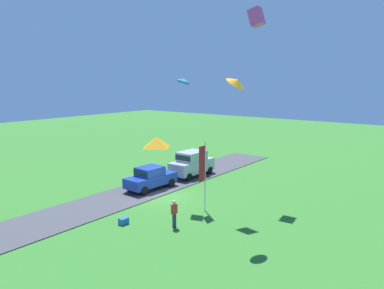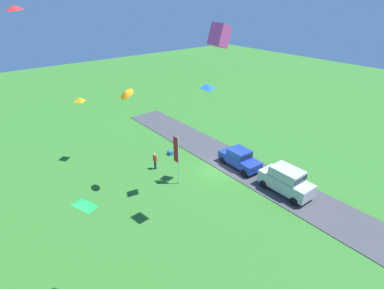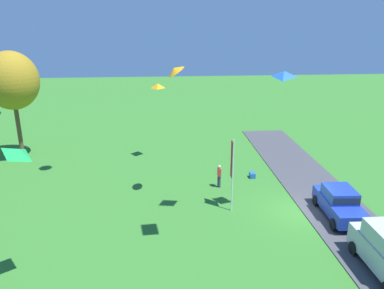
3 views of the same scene
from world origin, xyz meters
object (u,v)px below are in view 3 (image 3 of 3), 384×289
object	(u,v)px
kite_diamond_high_left	(19,152)
cooler_box	(252,175)
kite_diamond_near_flag	(284,74)
tree_center_back	(12,81)
kite_delta_low_drifter	(175,70)
kite_diamond_trailing_tail	(158,86)
car_sedan_by_flagpole	(339,202)
flag_banner	(232,165)
person_on_lawn	(219,176)

from	to	relation	value
kite_diamond_high_left	cooler_box	bearing A→B (deg)	-47.70
kite_diamond_high_left	kite_diamond_near_flag	bearing A→B (deg)	-66.11
tree_center_back	cooler_box	xyz separation A→B (m)	(-5.79, -19.03, -6.59)
kite_delta_low_drifter	kite_diamond_trailing_tail	bearing A→B (deg)	8.29
tree_center_back	cooler_box	distance (m)	20.96
kite_delta_low_drifter	kite_diamond_high_left	bearing A→B (deg)	141.45
kite_delta_low_drifter	car_sedan_by_flagpole	bearing A→B (deg)	-108.52
car_sedan_by_flagpole	kite_diamond_trailing_tail	world-z (taller)	kite_diamond_trailing_tail
car_sedan_by_flagpole	tree_center_back	bearing A→B (deg)	61.89
flag_banner	kite_diamond_near_flag	distance (m)	6.32
car_sedan_by_flagpole	person_on_lawn	xyz separation A→B (m)	(4.92, 6.63, -0.16)
kite_diamond_near_flag	kite_delta_low_drifter	xyz separation A→B (m)	(2.77, 5.85, -0.05)
flag_banner	kite_diamond_trailing_tail	size ratio (longest dim) A/B	4.92
car_sedan_by_flagpole	person_on_lawn	distance (m)	8.25
person_on_lawn	tree_center_back	world-z (taller)	tree_center_back
tree_center_back	cooler_box	world-z (taller)	tree_center_back
kite_diamond_trailing_tail	kite_diamond_high_left	bearing A→B (deg)	161.05
tree_center_back	kite_diamond_trailing_tail	world-z (taller)	tree_center_back
flag_banner	kite_diamond_high_left	xyz separation A→B (m)	(-6.65, 10.00, 3.52)
flag_banner	car_sedan_by_flagpole	bearing A→B (deg)	-104.28
person_on_lawn	flag_banner	size ratio (longest dim) A/B	0.36
kite_diamond_high_left	flag_banner	bearing A→B (deg)	-56.40
tree_center_back	flag_banner	world-z (taller)	tree_center_back
flag_banner	kite_diamond_trailing_tail	distance (m)	10.92
flag_banner	kite_diamond_near_flag	bearing A→B (deg)	-114.57
flag_banner	kite_diamond_high_left	bearing A→B (deg)	123.60
tree_center_back	kite_diamond_high_left	xyz separation A→B (m)	(-17.22, -6.46, -0.26)
cooler_box	kite_diamond_near_flag	world-z (taller)	kite_diamond_near_flag
tree_center_back	person_on_lawn	bearing A→B (deg)	-114.19
cooler_box	kite_delta_low_drifter	bearing A→B (deg)	117.79
car_sedan_by_flagpole	tree_center_back	distance (m)	26.52
flag_banner	person_on_lawn	bearing A→B (deg)	4.44
car_sedan_by_flagpole	kite_delta_low_drifter	xyz separation A→B (m)	(3.27, 9.77, 7.63)
flag_banner	kite_diamond_near_flag	xyz separation A→B (m)	(-1.12, -2.46, 5.71)
kite_diamond_trailing_tail	tree_center_back	bearing A→B (deg)	84.08
flag_banner	tree_center_back	bearing A→B (deg)	57.29
kite_diamond_trailing_tail	kite_delta_low_drifter	world-z (taller)	kite_delta_low_drifter
car_sedan_by_flagpole	cooler_box	size ratio (longest dim) A/B	8.01
kite_diamond_high_left	kite_delta_low_drifter	xyz separation A→B (m)	(8.29, -6.61, 2.14)
kite_diamond_trailing_tail	kite_diamond_near_flag	distance (m)	12.78
tree_center_back	kite_diamond_trailing_tail	xyz separation A→B (m)	(-1.24, -11.95, -0.36)
person_on_lawn	cooler_box	xyz separation A→B (m)	(1.49, -2.82, -0.68)
person_on_lawn	kite_diamond_high_left	bearing A→B (deg)	135.56
cooler_box	kite_diamond_near_flag	xyz separation A→B (m)	(-5.91, 0.10, 8.52)
kite_diamond_high_left	kite_diamond_trailing_tail	size ratio (longest dim) A/B	1.06
kite_diamond_near_flag	tree_center_back	bearing A→B (deg)	58.27
kite_diamond_near_flag	flag_banner	bearing A→B (deg)	65.43
kite_diamond_trailing_tail	cooler_box	bearing A→B (deg)	-122.73
kite_diamond_high_left	kite_delta_low_drifter	bearing A→B (deg)	-38.55
tree_center_back	cooler_box	size ratio (longest dim) A/B	16.47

